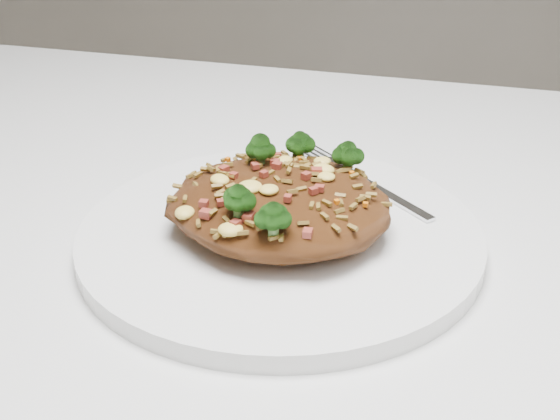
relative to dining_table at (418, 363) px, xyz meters
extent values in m
cube|color=silver|center=(0.00, 0.00, 0.07)|extent=(1.20, 0.80, 0.04)
cylinder|color=brown|center=(-0.54, 0.34, -0.30)|extent=(0.06, 0.06, 0.71)
cylinder|color=white|center=(-0.11, -0.01, 0.10)|extent=(0.29, 0.29, 0.01)
ellipsoid|color=brown|center=(-0.11, -0.01, 0.12)|extent=(0.16, 0.14, 0.04)
ellipsoid|color=#113D08|center=(-0.12, -0.05, 0.15)|extent=(0.02, 0.02, 0.02)
ellipsoid|color=#113D08|center=(-0.07, 0.04, 0.15)|extent=(0.02, 0.02, 0.02)
ellipsoid|color=#113D08|center=(-0.09, -0.07, 0.15)|extent=(0.02, 0.02, 0.02)
ellipsoid|color=#113D08|center=(-0.11, 0.05, 0.15)|extent=(0.02, 0.02, 0.02)
ellipsoid|color=#113D08|center=(-0.13, 0.02, 0.15)|extent=(0.02, 0.02, 0.02)
cube|color=silver|center=(-0.03, 0.05, 0.11)|extent=(0.08, 0.07, 0.00)
cube|color=silver|center=(-0.10, 0.12, 0.11)|extent=(0.04, 0.04, 0.00)
camera|label=1|loc=(0.02, -0.48, 0.38)|focal=50.00mm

